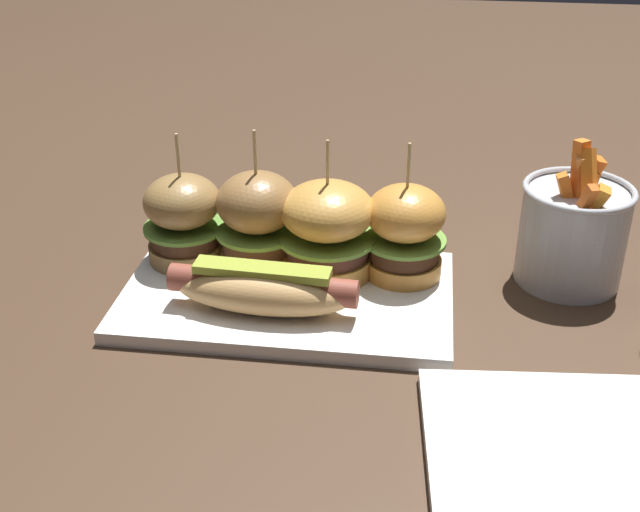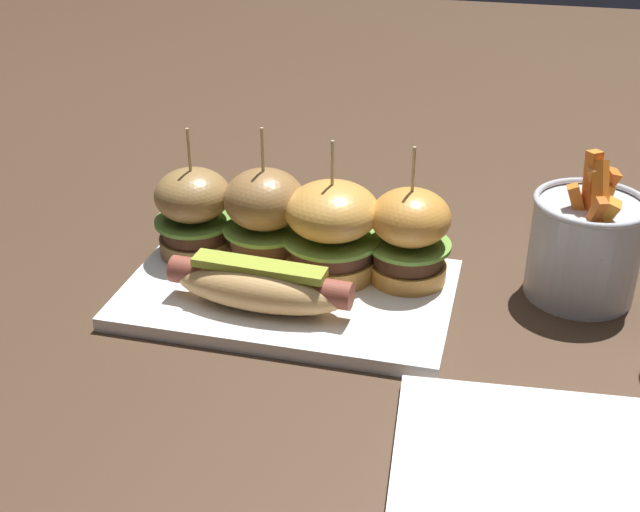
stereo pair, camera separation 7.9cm
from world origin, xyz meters
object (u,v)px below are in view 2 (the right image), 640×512
Objects in this scene: slider_far_left at (194,211)px; slider_center_left at (265,216)px; platter_main at (289,294)px; fries_bucket at (585,245)px; slider_far_right at (410,235)px; slider_center_right at (332,229)px; side_plate at (542,487)px; hot_dog at (260,285)px.

slider_center_left is (0.08, -0.00, 0.00)m from slider_far_left.
fries_bucket reaches higher than platter_main.
slider_far_right is at bearing -168.25° from fries_bucket.
fries_bucket is (0.39, 0.03, -0.01)m from slider_far_left.
slider_center_left reaches higher than slider_center_right.
side_plate is (0.14, -0.26, -0.06)m from slider_far_right.
slider_center_left is 0.95× the size of fries_bucket.
slider_far_left is at bearing 138.26° from hot_dog.
slider_far_left is 0.97× the size of slider_center_right.
slider_center_left is at bearing 174.52° from slider_center_right.
slider_center_left is at bearing 128.53° from platter_main.
slider_far_right is (0.11, 0.05, 0.06)m from platter_main.
fries_bucket reaches higher than side_plate.
slider_center_right is at bearing -3.26° from slider_far_left.
hot_dog is at bearing 147.36° from side_plate.
slider_far_right reaches higher than side_plate.
hot_dog is 1.17× the size of fries_bucket.
slider_far_left is (-0.10, 0.09, 0.02)m from hot_dog.
side_plate is (0.26, -0.17, -0.03)m from hot_dog.
slider_center_left is (-0.02, 0.09, 0.03)m from hot_dog.
slider_far_left is 0.15m from slider_center_right.
platter_main is 0.05m from hot_dog.
hot_dog is 1.23× the size of slider_center_left.
slider_far_left is 0.08m from slider_center_left.
hot_dog is at bearing -157.37° from fries_bucket.
side_plate is (0.21, -0.25, -0.06)m from slider_center_right.
slider_far_right is (0.13, 0.09, 0.03)m from hot_dog.
slider_far_left is at bearing 178.81° from slider_center_left.
hot_dog reaches higher than platter_main.
platter_main is 0.08m from slider_center_right.
slider_center_right reaches higher than platter_main.
hot_dog is at bearing -41.74° from slider_far_left.
fries_bucket is at bearing 11.75° from slider_far_right.
slider_center_left is 0.68× the size of side_plate.
fries_bucket is (0.24, 0.04, -0.01)m from slider_center_right.
slider_center_right is at bearing -174.35° from slider_far_right.
hot_dog is 0.14m from slider_far_left.
slider_far_right is at bearing 5.65° from slider_center_right.
side_plate is (-0.03, -0.29, -0.05)m from fries_bucket.
slider_far_left is at bearing -175.08° from fries_bucket.
slider_far_left is 0.64× the size of side_plate.
slider_far_left is 0.23m from slider_far_right.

